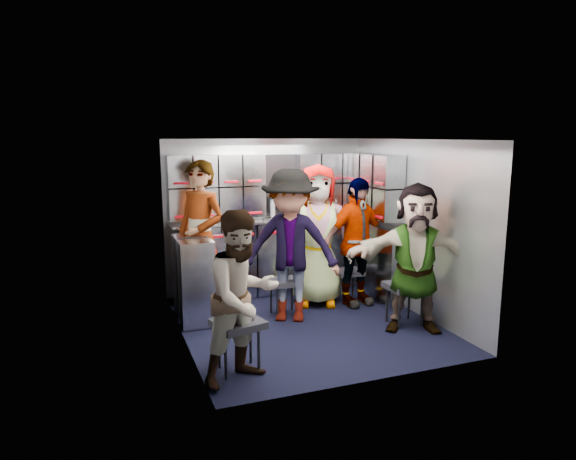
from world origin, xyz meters
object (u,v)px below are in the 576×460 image
object	(u,v)px
attendant_arc_b	(290,246)
jump_seat_mid_left	(285,284)
jump_seat_center	(312,267)
jump_seat_near_right	(405,288)
attendant_arc_e	(416,258)
attendant_arc_a	(243,297)
jump_seat_mid_right	(348,274)
jump_seat_near_left	(238,326)
attendant_standing	(201,238)
attendant_arc_d	(356,242)
attendant_arc_c	(317,235)

from	to	relation	value
attendant_arc_b	jump_seat_mid_left	bearing A→B (deg)	116.76
jump_seat_center	jump_seat_near_right	size ratio (longest dim) A/B	1.13
attendant_arc_e	attendant_arc_b	bearing A→B (deg)	172.90
jump_seat_near_right	attendant_arc_a	bearing A→B (deg)	-161.83
jump_seat_near_right	jump_seat_mid_right	bearing A→B (deg)	101.46
jump_seat_near_left	jump_seat_mid_right	world-z (taller)	jump_seat_near_left
jump_seat_near_left	attendant_standing	bearing A→B (deg)	90.00
jump_seat_near_left	attendant_standing	size ratio (longest dim) A/B	0.27
attendant_arc_a	attendant_arc_d	distance (m)	2.43
attendant_arc_c	attendant_arc_e	bearing A→B (deg)	-41.86
attendant_standing	attendant_arc_b	size ratio (longest dim) A/B	1.05
jump_seat_near_right	attendant_standing	size ratio (longest dim) A/B	0.26
attendant_arc_b	jump_seat_near_right	bearing A→B (deg)	0.03
attendant_arc_e	attendant_arc_d	bearing A→B (deg)	127.63
jump_seat_near_right	attendant_standing	xyz separation A→B (m)	(-2.10, 1.19, 0.51)
attendant_arc_b	attendant_arc_d	size ratio (longest dim) A/B	1.09
attendant_standing	attendant_arc_d	distance (m)	1.93
jump_seat_near_right	attendant_arc_e	xyz separation A→B (m)	(-0.00, -0.18, 0.40)
attendant_arc_b	jump_seat_mid_right	bearing A→B (deg)	49.70
jump_seat_center	attendant_arc_a	bearing A→B (deg)	-127.47
jump_seat_near_left	attendant_arc_b	xyz separation A→B (m)	(0.92, 1.10, 0.45)
jump_seat_mid_right	attendant_arc_e	distance (m)	1.29
attendant_standing	attendant_arc_c	size ratio (longest dim) A/B	1.04
jump_seat_center	attendant_arc_e	bearing A→B (deg)	-65.09
attendant_arc_c	jump_seat_mid_left	bearing A→B (deg)	-134.40
attendant_arc_b	attendant_arc_c	distance (m)	0.69
attendant_arc_b	attendant_arc_e	xyz separation A→B (m)	(1.18, -0.77, -0.07)
attendant_standing	attendant_arc_d	size ratio (longest dim) A/B	1.14
jump_seat_near_right	attendant_arc_a	world-z (taller)	attendant_arc_a
attendant_arc_b	jump_seat_near_left	bearing A→B (deg)	-103.09
jump_seat_mid_left	attendant_arc_c	bearing A→B (deg)	25.54
jump_seat_mid_right	attendant_arc_d	size ratio (longest dim) A/B	0.25
jump_seat_mid_right	attendant_arc_e	world-z (taller)	attendant_arc_e
attendant_arc_c	attendant_arc_d	world-z (taller)	attendant_arc_c
attendant_standing	attendant_arc_e	size ratio (longest dim) A/B	1.13
attendant_arc_a	jump_seat_near_left	bearing A→B (deg)	68.70
attendant_arc_c	jump_seat_near_right	bearing A→B (deg)	-37.86
attendant_arc_a	attendant_arc_d	xyz separation A→B (m)	(1.90, 1.52, 0.05)
attendant_standing	attendant_arc_c	bearing A→B (deg)	46.03
attendant_arc_a	attendant_arc_e	world-z (taller)	attendant_arc_e
jump_seat_center	jump_seat_near_right	world-z (taller)	jump_seat_center
attendant_arc_d	attendant_arc_e	size ratio (longest dim) A/B	0.99
attendant_standing	attendant_arc_c	distance (m)	1.46
jump_seat_near_right	attendant_arc_e	bearing A→B (deg)	-90.00
jump_seat_near_left	attendant_arc_d	size ratio (longest dim) A/B	0.31
jump_seat_mid_left	jump_seat_center	size ratio (longest dim) A/B	0.81
attendant_arc_c	attendant_arc_e	world-z (taller)	attendant_arc_c
attendant_arc_d	attendant_arc_e	xyz separation A→B (m)	(0.20, -1.01, 0.01)
jump_seat_center	attendant_arc_e	size ratio (longest dim) A/B	0.33
attendant_arc_e	jump_seat_near_left	bearing A→B (deg)	-144.92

